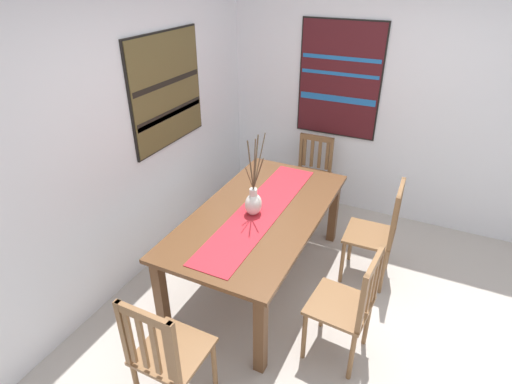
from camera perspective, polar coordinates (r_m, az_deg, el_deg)
ground_plane at (r=3.74m, az=10.07°, el=-16.11°), size 6.40×6.40×0.03m
wall_back at (r=3.76m, az=-16.39°, el=8.38°), size 6.40×0.12×2.70m
wall_side at (r=4.66m, az=18.31°, el=12.07°), size 0.12×6.40×2.70m
dining_table at (r=3.59m, az=0.55°, el=-3.94°), size 1.95×1.01×0.74m
table_runner at (r=3.54m, az=0.56°, el=-2.62°), size 1.79×0.36×0.01m
centerpiece_vase at (r=3.44m, az=-0.35°, el=-1.36°), size 0.31×0.18×0.72m
chair_0 at (r=2.78m, az=-12.27°, el=-21.02°), size 0.42×0.42×0.98m
chair_1 at (r=4.78m, az=7.62°, el=2.54°), size 0.42×0.42×0.90m
chair_2 at (r=3.09m, az=12.51°, el=-15.02°), size 0.45×0.45×0.95m
chair_3 at (r=3.84m, az=16.48°, el=-5.25°), size 0.43×0.43×1.00m
painting_on_back_wall at (r=3.94m, az=-12.24°, el=13.59°), size 1.01×0.05×1.02m
painting_on_side_wall at (r=4.66m, az=11.46°, el=14.92°), size 0.05×0.90×1.23m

